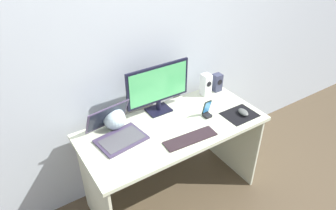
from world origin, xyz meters
TOP-DOWN VIEW (x-y plane):
  - ground_plane at (0.00, 0.00)m, footprint 8.00×8.00m
  - wall_back at (0.00, 0.40)m, footprint 6.00×0.04m
  - desk at (0.00, 0.00)m, footprint 1.35×0.62m
  - monitor at (0.01, 0.22)m, footprint 0.52×0.14m
  - speaker_right at (0.59, 0.22)m, footprint 0.07×0.07m
  - speaker_near_monitor at (0.47, 0.22)m, footprint 0.07×0.08m
  - laptop at (-0.39, 0.11)m, footprint 0.36×0.36m
  - fishbowl at (-0.36, 0.21)m, footprint 0.16×0.16m
  - keyboard_external at (0.01, -0.19)m, footprint 0.39×0.13m
  - mousepad at (0.50, -0.16)m, footprint 0.25×0.20m
  - mouse at (0.53, -0.17)m, footprint 0.07×0.11m
  - phone_in_dock at (0.28, -0.04)m, footprint 0.06×0.06m

SIDE VIEW (x-z plane):
  - ground_plane at x=0.00m, z-range 0.00..0.00m
  - desk at x=0.00m, z-range 0.21..0.93m
  - mousepad at x=0.50m, z-range 0.72..0.73m
  - keyboard_external at x=0.01m, z-range 0.72..0.73m
  - mouse at x=0.53m, z-range 0.73..0.76m
  - laptop at x=-0.39m, z-range 0.66..0.88m
  - phone_in_dock at x=0.28m, z-range 0.70..0.84m
  - fishbowl at x=-0.36m, z-range 0.72..0.88m
  - speaker_right at x=0.59m, z-range 0.72..0.88m
  - speaker_near_monitor at x=0.47m, z-range 0.72..0.91m
  - monitor at x=0.01m, z-range 0.74..1.13m
  - wall_back at x=0.00m, z-range 0.00..2.50m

